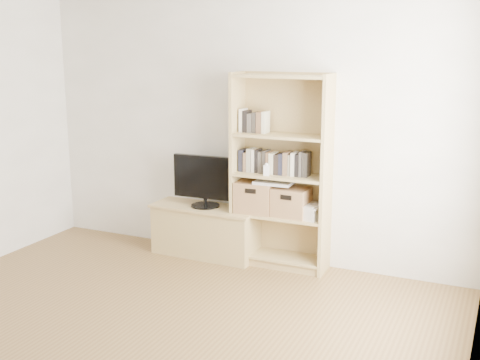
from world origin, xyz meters
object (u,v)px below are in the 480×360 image
Objects in this scene: tv_stand at (206,232)px; basket_right at (291,202)px; television at (205,181)px; laptop at (274,182)px; basket_left at (256,197)px; bookshelf at (281,172)px; baby_monitor at (266,170)px.

basket_right is at bearing 3.29° from tv_stand.
laptop is at bearing -0.33° from television.
television is at bearing -176.17° from basket_right.
basket_left reaches higher than basket_right.
laptop is (0.73, 0.02, 0.06)m from television.
bookshelf is 0.81m from television.
baby_monitor reaches higher than basket_right.
baby_monitor is 0.16m from laptop.
tv_stand is 0.69m from basket_left.
baby_monitor reaches higher than basket_left.
baby_monitor is at bearing -36.00° from basket_left.
basket_left is 0.36m from basket_right.
bookshelf reaches higher than basket_left.
television is 2.03× the size of basket_right.
tv_stand is 10.82× the size of baby_monitor.
tv_stand is 2.99× the size of laptop.
bookshelf is 2.78× the size of television.
basket_left is 1.10× the size of basket_right.
tv_stand is at bearing 0.00° from television.
television is (-0.79, -0.04, -0.16)m from bookshelf.
basket_left is at bearing 176.19° from laptop.
laptop reaches higher than tv_stand.
bookshelf is at bearing 0.24° from television.
basket_left is at bearing 0.76° from television.
basket_left is (-0.15, 0.10, -0.29)m from baby_monitor.
laptop is (0.73, 0.02, 0.59)m from tv_stand.
television is 1.88× the size of laptop.
basket_right is at bearing -0.38° from television.
tv_stand is 0.53m from television.
basket_left is (0.54, 0.03, -0.11)m from television.
bookshelf is (0.79, 0.04, 0.69)m from tv_stand.
television reaches higher than laptop.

